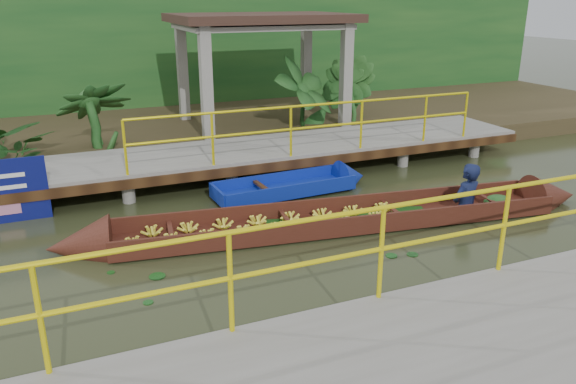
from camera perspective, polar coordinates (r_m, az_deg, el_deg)
name	(u,v)px	position (r m, az deg, el deg)	size (l,w,h in m)	color
ground	(223,251)	(8.54, -6.60, -5.93)	(80.00, 80.00, 0.00)	#282E17
land_strip	(141,131)	(15.47, -14.68, 6.01)	(30.00, 8.00, 0.45)	#352D1A
far_dock	(174,161)	(11.51, -11.51, 3.07)	(16.00, 2.06, 1.66)	slate
pavilion	(261,30)	(14.68, -2.71, 16.16)	(4.40, 3.00, 3.00)	slate
foliage_backdrop	(122,54)	(17.64, -16.48, 13.30)	(30.00, 0.80, 4.00)	#16451B
vendor_boat	(358,211)	(9.41, 7.17, -1.96)	(9.20, 2.12, 2.05)	#3D1A10
moored_blue_boat	(319,183)	(11.07, 3.14, 0.92)	(3.20, 1.01, 0.75)	#0D2393
tropical_plants	(85,113)	(12.98, -19.94, 7.53)	(14.24, 1.24, 1.55)	#16451B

